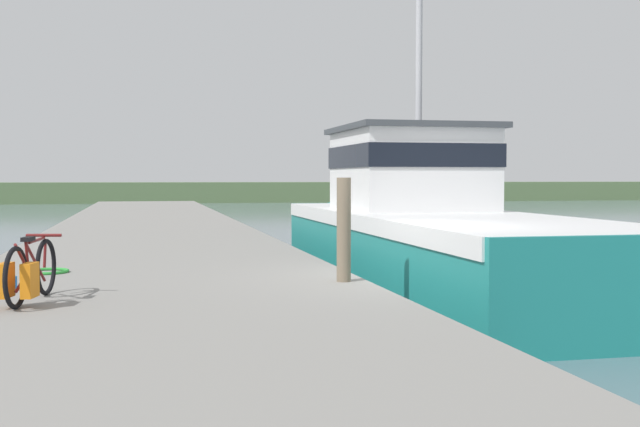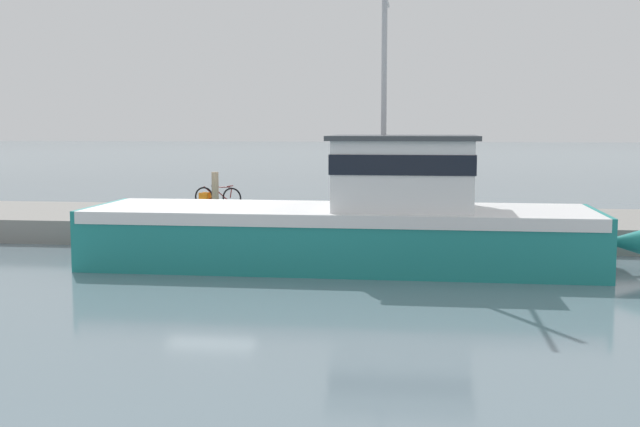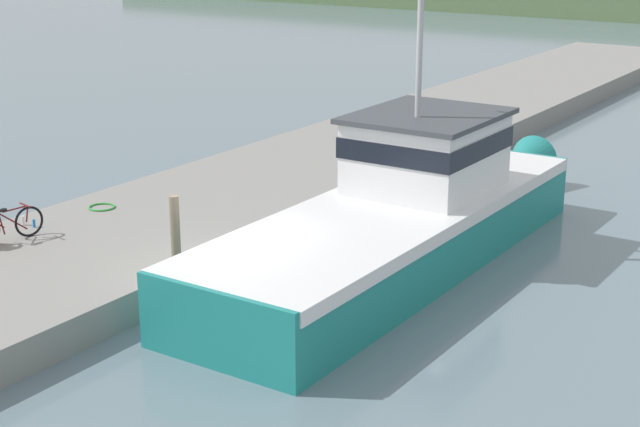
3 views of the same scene
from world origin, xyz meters
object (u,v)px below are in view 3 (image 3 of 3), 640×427
at_px(mooring_post, 175,230).
at_px(bicycle_touring, 1,228).
at_px(water_bottle_on_curb, 34,223).
at_px(water_bottle_by_bike, 23,221).
at_px(fishing_boat_main, 406,211).

bearing_deg(mooring_post, bicycle_touring, -164.32).
xyz_separation_m(bicycle_touring, water_bottle_on_curb, (-0.32, 1.19, -0.27)).
bearing_deg(bicycle_touring, water_bottle_by_bike, 131.21).
xyz_separation_m(fishing_boat_main, water_bottle_by_bike, (-7.76, -4.70, -0.35)).
relative_size(mooring_post, water_bottle_on_curb, 7.71).
bearing_deg(water_bottle_by_bike, mooring_post, 0.06).
bearing_deg(water_bottle_on_curb, bicycle_touring, -74.90).
height_order(bicycle_touring, water_bottle_by_bike, bicycle_touring).
distance_m(bicycle_touring, water_bottle_by_bike, 1.36).
bearing_deg(fishing_boat_main, water_bottle_on_curb, -147.98).
distance_m(fishing_boat_main, bicycle_touring, 9.19).
relative_size(bicycle_touring, mooring_post, 1.19).
distance_m(fishing_boat_main, water_bottle_on_curb, 8.76).
xyz_separation_m(fishing_boat_main, bicycle_touring, (-7.09, -5.86, -0.11)).
distance_m(mooring_post, water_bottle_by_bike, 4.86).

